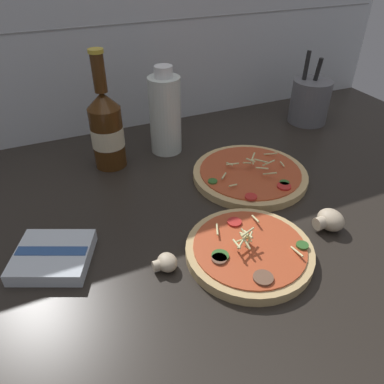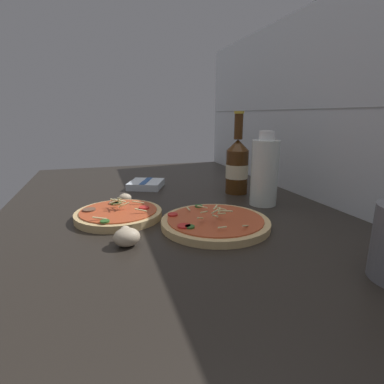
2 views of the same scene
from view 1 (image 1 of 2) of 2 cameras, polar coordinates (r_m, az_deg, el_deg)
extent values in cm
cube|color=#28231E|center=(75.92, 1.93, -3.93)|extent=(160.00, 90.00, 2.50)
cube|color=silver|center=(103.67, -9.57, 24.04)|extent=(160.00, 1.00, 60.00)
cube|color=gray|center=(103.15, -9.48, 23.99)|extent=(156.80, 0.16, 0.30)
cylinder|color=tan|center=(66.20, 8.68, -8.92)|extent=(22.05, 22.05, 1.87)
cylinder|color=#C14C28|center=(65.46, 8.77, -8.24)|extent=(19.40, 19.40, 0.30)
cylinder|color=red|center=(69.56, 6.48, -4.58)|extent=(2.65, 2.65, 0.40)
cylinder|color=brown|center=(62.29, 4.18, -10.14)|extent=(2.56, 2.56, 0.40)
cylinder|color=brown|center=(60.33, 10.76, -12.74)|extent=(3.20, 3.20, 0.40)
cylinder|color=#336628|center=(62.80, 4.31, -9.68)|extent=(2.90, 2.90, 0.40)
cylinder|color=#336628|center=(67.16, 16.46, -7.79)|extent=(2.12, 2.12, 0.40)
cylinder|color=beige|center=(64.20, 8.73, -7.17)|extent=(2.65, 2.57, 1.21)
cylinder|color=beige|center=(64.05, 7.79, -7.20)|extent=(3.40, 1.03, 0.93)
cylinder|color=beige|center=(67.07, 3.87, -5.72)|extent=(1.70, 3.21, 0.69)
cylinder|color=beige|center=(65.40, 15.70, -8.75)|extent=(0.50, 3.28, 1.05)
cylinder|color=beige|center=(63.11, 8.13, -7.46)|extent=(0.43, 3.19, 1.25)
cylinder|color=beige|center=(64.08, 8.20, -6.50)|extent=(1.11, 2.74, 1.14)
cylinder|color=beige|center=(65.42, 8.28, -6.54)|extent=(0.83, 2.97, 1.23)
cylinder|color=beige|center=(63.90, 8.56, -6.40)|extent=(0.60, 2.99, 1.18)
cylinder|color=beige|center=(62.66, 6.81, -7.86)|extent=(0.71, 2.93, 0.97)
cylinder|color=beige|center=(69.91, 9.65, -4.05)|extent=(0.85, 3.07, 1.14)
cylinder|color=beige|center=(62.99, 7.86, -7.44)|extent=(2.89, 2.22, 0.84)
cylinder|color=beige|center=(63.47, 8.48, -6.09)|extent=(2.79, 1.01, 0.80)
cylinder|color=tan|center=(86.18, 8.79, 2.61)|extent=(25.84, 25.84, 1.70)
cylinder|color=#C14C28|center=(85.66, 8.85, 3.17)|extent=(22.74, 22.74, 0.30)
cylinder|color=#336628|center=(80.59, 3.16, 1.65)|extent=(2.02, 2.02, 0.40)
cylinder|color=red|center=(81.23, 13.85, 0.85)|extent=(2.94, 2.94, 0.40)
cylinder|color=red|center=(76.68, 8.97, -0.73)|extent=(2.48, 2.48, 0.40)
cylinder|color=#336628|center=(82.36, 13.87, 1.37)|extent=(2.13, 2.13, 0.40)
cylinder|color=beige|center=(82.65, 10.63, 3.59)|extent=(2.06, 2.35, 0.83)
cylinder|color=beige|center=(81.43, 4.88, 2.47)|extent=(2.21, 2.25, 0.55)
cylinder|color=beige|center=(91.98, 11.87, 5.70)|extent=(2.40, 2.54, 1.31)
cylinder|color=beige|center=(85.29, 11.59, 4.36)|extent=(3.07, 0.48, 1.09)
cylinder|color=beige|center=(82.87, 11.79, 2.78)|extent=(2.42, 2.35, 1.31)
cylinder|color=beige|center=(85.24, 8.40, 4.40)|extent=(2.00, 0.62, 0.75)
cylinder|color=beige|center=(84.14, 8.92, 4.80)|extent=(1.84, 1.70, 0.82)
cylinder|color=beige|center=(85.27, 6.21, 4.27)|extent=(2.80, 1.46, 0.69)
cylinder|color=beige|center=(86.61, 9.27, 5.30)|extent=(2.61, 2.69, 0.71)
cylinder|color=beige|center=(85.57, 5.73, 4.29)|extent=(0.45, 2.82, 1.24)
cylinder|color=beige|center=(84.69, 10.50, 4.68)|extent=(2.26, 2.62, 0.38)
cylinder|color=beige|center=(78.81, 6.27, 1.02)|extent=(2.02, 0.57, 0.58)
cylinder|color=beige|center=(88.09, 13.60, 4.16)|extent=(0.65, 1.96, 0.47)
cylinder|color=beige|center=(86.15, 9.29, 4.61)|extent=(1.24, 1.90, 0.58)
cylinder|color=#47280F|center=(89.49, -12.70, 8.11)|extent=(7.43, 7.43, 14.42)
cone|color=#47280F|center=(85.92, -13.48, 13.47)|extent=(7.43, 7.43, 3.65)
cylinder|color=#47280F|center=(84.03, -14.04, 17.19)|extent=(2.82, 2.82, 8.11)
cylinder|color=gold|center=(82.86, -14.49, 20.11)|extent=(3.25, 3.25, 0.80)
cylinder|color=beige|center=(89.36, -12.72, 8.27)|extent=(7.50, 7.50, 4.61)
cylinder|color=silver|center=(93.28, -4.09, 11.53)|extent=(7.75, 7.75, 18.87)
cylinder|color=white|center=(89.57, -4.39, 17.84)|extent=(4.26, 4.26, 2.57)
cylinder|color=beige|center=(73.77, 19.13, -4.45)|extent=(2.43, 2.43, 2.43)
ellipsoid|color=#C6B293|center=(75.07, 20.38, -3.99)|extent=(4.59, 5.40, 3.78)
cylinder|color=beige|center=(62.81, -5.17, -11.02)|extent=(1.76, 1.76, 1.76)
ellipsoid|color=#C6B293|center=(63.14, -3.80, -10.63)|extent=(3.33, 3.91, 2.74)
cylinder|color=slate|center=(115.70, 17.50, 13.00)|extent=(10.95, 10.95, 12.23)
cylinder|color=black|center=(113.87, 16.71, 16.18)|extent=(3.62, 3.57, 14.96)
cylinder|color=black|center=(114.49, 18.18, 15.62)|extent=(2.02, 2.85, 13.50)
cube|color=silver|center=(68.38, -20.42, -9.19)|extent=(15.92, 15.41, 2.40)
cube|color=#335693|center=(67.54, -20.64, -8.40)|extent=(11.59, 6.62, 0.16)
camera|label=2|loc=(1.11, 48.13, 13.18)|focal=28.00mm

